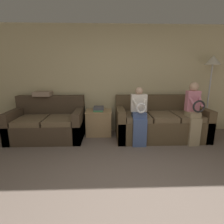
{
  "coord_description": "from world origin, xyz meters",
  "views": [
    {
      "loc": [
        -0.36,
        -1.35,
        1.51
      ],
      "look_at": [
        -0.25,
        1.76,
        0.77
      ],
      "focal_mm": 28.0,
      "sensor_mm": 36.0,
      "label": 1
    }
  ],
  "objects_px": {
    "child_right_seated": "(194,110)",
    "child_left_seated": "(139,114)",
    "couch_side": "(48,124)",
    "book_stack": "(99,109)",
    "side_shelf": "(99,122)",
    "floor_lamp": "(212,67)",
    "throw_pillow": "(43,93)",
    "couch_main": "(160,123)"
  },
  "relations": [
    {
      "from": "couch_side",
      "to": "side_shelf",
      "type": "height_order",
      "value": "couch_side"
    },
    {
      "from": "child_right_seated",
      "to": "side_shelf",
      "type": "xyz_separation_m",
      "value": [
        -1.97,
        0.61,
        -0.42
      ]
    },
    {
      "from": "throw_pillow",
      "to": "couch_side",
      "type": "bearing_deg",
      "value": -63.26
    },
    {
      "from": "book_stack",
      "to": "throw_pillow",
      "type": "relative_size",
      "value": 0.84
    },
    {
      "from": "book_stack",
      "to": "couch_main",
      "type": "bearing_deg",
      "value": -8.68
    },
    {
      "from": "child_left_seated",
      "to": "side_shelf",
      "type": "xyz_separation_m",
      "value": [
        -0.85,
        0.62,
        -0.35
      ]
    },
    {
      "from": "child_left_seated",
      "to": "floor_lamp",
      "type": "distance_m",
      "value": 2.08
    },
    {
      "from": "child_right_seated",
      "to": "side_shelf",
      "type": "distance_m",
      "value": 2.1
    },
    {
      "from": "couch_side",
      "to": "side_shelf",
      "type": "xyz_separation_m",
      "value": [
        1.14,
        0.18,
        -0.02
      ]
    },
    {
      "from": "child_left_seated",
      "to": "floor_lamp",
      "type": "bearing_deg",
      "value": 19.04
    },
    {
      "from": "child_left_seated",
      "to": "side_shelf",
      "type": "distance_m",
      "value": 1.1
    },
    {
      "from": "child_right_seated",
      "to": "throw_pillow",
      "type": "xyz_separation_m",
      "value": [
        -3.27,
        0.75,
        0.26
      ]
    },
    {
      "from": "couch_side",
      "to": "throw_pillow",
      "type": "relative_size",
      "value": 4.05
    },
    {
      "from": "side_shelf",
      "to": "floor_lamp",
      "type": "xyz_separation_m",
      "value": [
        2.6,
        -0.01,
        1.29
      ]
    },
    {
      "from": "child_right_seated",
      "to": "side_shelf",
      "type": "relative_size",
      "value": 2.11
    },
    {
      "from": "couch_main",
      "to": "floor_lamp",
      "type": "distance_m",
      "value": 1.74
    },
    {
      "from": "child_right_seated",
      "to": "side_shelf",
      "type": "bearing_deg",
      "value": 162.77
    },
    {
      "from": "couch_side",
      "to": "side_shelf",
      "type": "bearing_deg",
      "value": 8.97
    },
    {
      "from": "child_left_seated",
      "to": "book_stack",
      "type": "relative_size",
      "value": 3.64
    },
    {
      "from": "child_left_seated",
      "to": "throw_pillow",
      "type": "relative_size",
      "value": 3.06
    },
    {
      "from": "child_left_seated",
      "to": "couch_main",
      "type": "bearing_deg",
      "value": 35.89
    },
    {
      "from": "side_shelf",
      "to": "book_stack",
      "type": "bearing_deg",
      "value": 60.7
    },
    {
      "from": "couch_side",
      "to": "throw_pillow",
      "type": "height_order",
      "value": "throw_pillow"
    },
    {
      "from": "couch_main",
      "to": "side_shelf",
      "type": "height_order",
      "value": "couch_main"
    },
    {
      "from": "book_stack",
      "to": "throw_pillow",
      "type": "xyz_separation_m",
      "value": [
        -1.3,
        0.14,
        0.35
      ]
    },
    {
      "from": "couch_main",
      "to": "couch_side",
      "type": "relative_size",
      "value": 1.27
    },
    {
      "from": "side_shelf",
      "to": "floor_lamp",
      "type": "bearing_deg",
      "value": -0.3
    },
    {
      "from": "couch_side",
      "to": "book_stack",
      "type": "bearing_deg",
      "value": 9.05
    },
    {
      "from": "side_shelf",
      "to": "floor_lamp",
      "type": "distance_m",
      "value": 2.9
    },
    {
      "from": "couch_side",
      "to": "child_right_seated",
      "type": "relative_size",
      "value": 1.23
    },
    {
      "from": "child_left_seated",
      "to": "side_shelf",
      "type": "bearing_deg",
      "value": 143.86
    },
    {
      "from": "side_shelf",
      "to": "book_stack",
      "type": "relative_size",
      "value": 1.86
    },
    {
      "from": "book_stack",
      "to": "floor_lamp",
      "type": "relative_size",
      "value": 0.18
    },
    {
      "from": "throw_pillow",
      "to": "couch_main",
      "type": "bearing_deg",
      "value": -7.38
    },
    {
      "from": "child_right_seated",
      "to": "floor_lamp",
      "type": "height_order",
      "value": "floor_lamp"
    },
    {
      "from": "couch_side",
      "to": "side_shelf",
      "type": "distance_m",
      "value": 1.15
    },
    {
      "from": "child_left_seated",
      "to": "couch_side",
      "type": "bearing_deg",
      "value": 167.54
    },
    {
      "from": "child_right_seated",
      "to": "floor_lamp",
      "type": "relative_size",
      "value": 0.7
    },
    {
      "from": "throw_pillow",
      "to": "floor_lamp",
      "type": "bearing_deg",
      "value": -2.22
    },
    {
      "from": "side_shelf",
      "to": "throw_pillow",
      "type": "relative_size",
      "value": 1.56
    },
    {
      "from": "child_right_seated",
      "to": "child_left_seated",
      "type": "bearing_deg",
      "value": -179.58
    },
    {
      "from": "couch_side",
      "to": "floor_lamp",
      "type": "distance_m",
      "value": 3.96
    }
  ]
}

